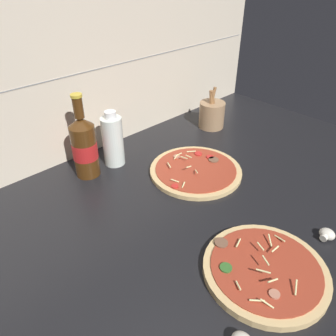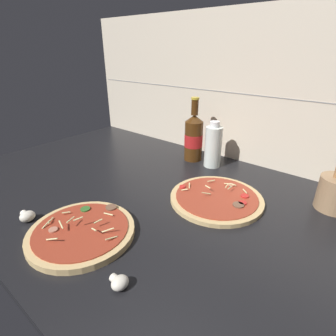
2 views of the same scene
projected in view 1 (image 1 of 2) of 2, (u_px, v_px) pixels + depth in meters
The scene contains 8 objects.
counter_slab at pixel (191, 211), 90.09cm from camera, with size 160.00×90.00×2.50cm.
tile_backsplash at pixel (87, 71), 101.71cm from camera, with size 160.00×1.13×60.00cm.
pizza_near at pixel (265, 270), 70.61cm from camera, with size 26.84×26.84×4.98cm.
pizza_far at pixel (196, 170), 103.22cm from camera, with size 28.84×28.84×3.94cm.
beer_bottle at pixel (84, 146), 97.70cm from camera, with size 7.56×7.56×26.15cm.
oil_bottle at pixel (113, 140), 103.81cm from camera, with size 6.63×6.63×18.34cm.
mushroom_left at pixel (327, 234), 79.07cm from camera, with size 3.94×3.75×2.63cm.
utensil_crock at pixel (212, 114), 128.18cm from camera, with size 9.90×9.90×15.94cm.
Camera 1 is at (-52.04, -45.24, 60.77)cm, focal length 35.00 mm.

